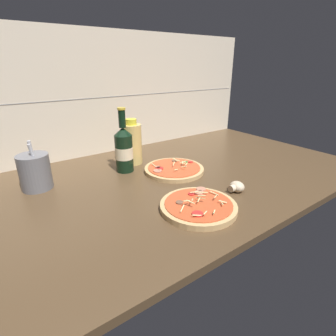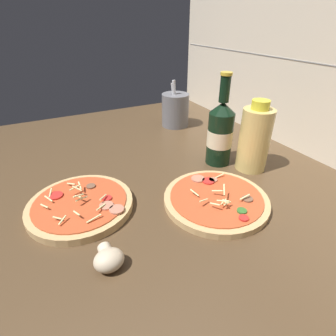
{
  "view_description": "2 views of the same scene",
  "coord_description": "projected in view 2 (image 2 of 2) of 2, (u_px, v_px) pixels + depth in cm",
  "views": [
    {
      "loc": [
        -59.47,
        -78.06,
        45.15
      ],
      "look_at": [
        -6.71,
        -4.37,
        8.85
      ],
      "focal_mm": 28.0,
      "sensor_mm": 36.0,
      "label": 1
    },
    {
      "loc": [
        42.36,
        -29.41,
        41.55
      ],
      "look_at": [
        -9.93,
        -2.55,
        7.51
      ],
      "focal_mm": 28.0,
      "sensor_mm": 36.0,
      "label": 2
    }
  ],
  "objects": [
    {
      "name": "oil_bottle",
      "position": [
        255.0,
        139.0,
        0.73
      ],
      "size": [
        8.61,
        8.61,
        20.27
      ],
      "color": "#D6B766",
      "rests_on": "counter_slab"
    },
    {
      "name": "pizza_far",
      "position": [
        216.0,
        199.0,
        0.63
      ],
      "size": [
        25.06,
        25.06,
        5.2
      ],
      "color": "tan",
      "rests_on": "counter_slab"
    },
    {
      "name": "counter_slab",
      "position": [
        196.0,
        206.0,
        0.64
      ],
      "size": [
        160.0,
        90.0,
        2.5
      ],
      "color": "#4C3823",
      "rests_on": "ground"
    },
    {
      "name": "utensil_crock",
      "position": [
        175.0,
        110.0,
        1.05
      ],
      "size": [
        10.8,
        10.8,
        18.23
      ],
      "color": "slate",
      "rests_on": "counter_slab"
    },
    {
      "name": "pizza_near",
      "position": [
        81.0,
        205.0,
        0.61
      ],
      "size": [
        24.16,
        24.16,
        5.0
      ],
      "color": "tan",
      "rests_on": "counter_slab"
    },
    {
      "name": "beer_bottle",
      "position": [
        220.0,
        133.0,
        0.76
      ],
      "size": [
        7.46,
        7.46,
        26.61
      ],
      "color": "black",
      "rests_on": "counter_slab"
    },
    {
      "name": "mushroom_left",
      "position": [
        109.0,
        259.0,
        0.46
      ],
      "size": [
        5.76,
        5.48,
        3.84
      ],
      "color": "beige",
      "rests_on": "counter_slab"
    }
  ]
}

